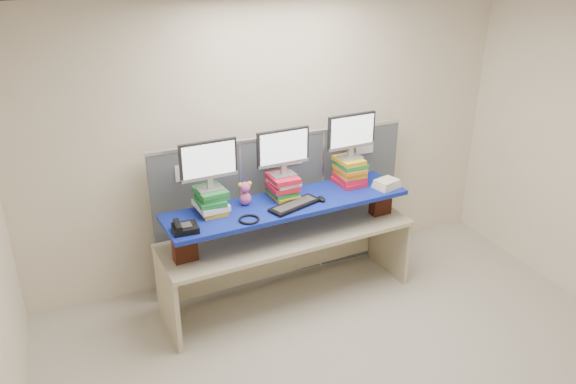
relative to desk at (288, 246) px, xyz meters
name	(u,v)px	position (x,y,z in m)	size (l,w,h in m)	color
room	(380,226)	(0.13, -1.32, 0.82)	(5.00, 4.00, 2.80)	beige
cubicle_partition	(282,207)	(0.13, 0.46, 0.19)	(2.60, 0.06, 1.53)	#484D54
desk	(288,246)	(0.00, 0.00, 0.00)	(2.44, 0.86, 0.73)	#C1B593
brick_pier_left	(185,246)	(-0.99, -0.12, 0.28)	(0.20, 0.11, 0.27)	maroon
brick_pier_right	(381,201)	(1.00, 0.02, 0.28)	(0.20, 0.11, 0.27)	maroon
blue_board	(288,204)	(0.00, 0.00, 0.44)	(2.28, 0.57, 0.04)	navy
book_stack_left	(211,201)	(-0.69, 0.08, 0.57)	(0.28, 0.33, 0.22)	gold
book_stack_center	(283,186)	(0.00, 0.12, 0.57)	(0.27, 0.32, 0.22)	gold
book_stack_right	(350,171)	(0.72, 0.16, 0.59)	(0.27, 0.32, 0.26)	red
monitor_left	(209,162)	(-0.70, 0.07, 0.92)	(0.50, 0.15, 0.44)	#9C9BA0
monitor_center	(283,150)	(0.00, 0.12, 0.93)	(0.50, 0.15, 0.44)	#9C9BA0
monitor_right	(351,133)	(0.72, 0.17, 0.97)	(0.50, 0.15, 0.44)	#9C9BA0
keyboard	(295,205)	(0.02, -0.11, 0.48)	(0.53, 0.33, 0.03)	black
mouse	(321,199)	(0.29, -0.09, 0.48)	(0.06, 0.11, 0.04)	black
desk_phone	(184,228)	(-1.00, -0.19, 0.49)	(0.21, 0.19, 0.09)	black
headset	(249,219)	(-0.45, -0.21, 0.47)	(0.18, 0.18, 0.02)	black
plush_toy	(245,193)	(-0.37, 0.10, 0.57)	(0.13, 0.10, 0.22)	#D25092
binder_stack	(387,184)	(1.00, -0.07, 0.50)	(0.27, 0.24, 0.08)	beige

